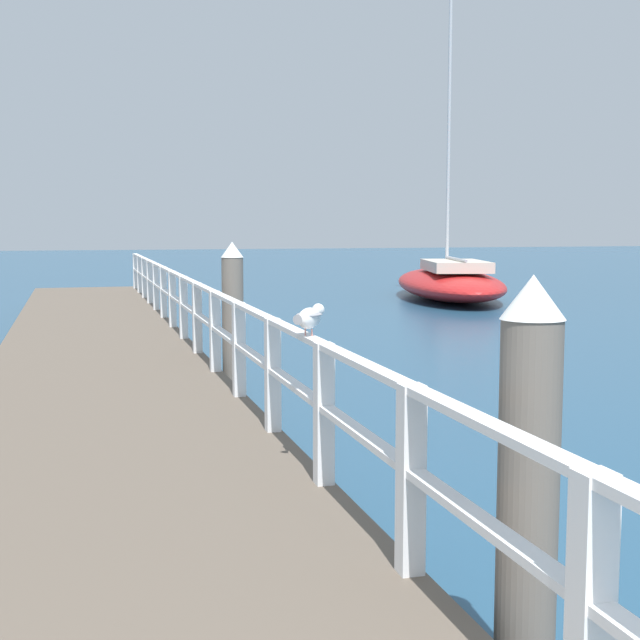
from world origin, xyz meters
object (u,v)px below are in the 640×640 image
(dock_piling_near, at_px, (528,493))
(boat_2, at_px, (449,282))
(seagull_foreground, at_px, (310,317))
(dock_piling_far, at_px, (233,318))

(dock_piling_near, relative_size, boat_2, 0.20)
(dock_piling_near, height_order, seagull_foreground, dock_piling_near)
(dock_piling_far, xyz_separation_m, seagull_foreground, (-0.37, -5.30, 0.57))
(dock_piling_far, bearing_deg, boat_2, 55.86)
(dock_piling_far, distance_m, boat_2, 15.80)
(seagull_foreground, bearing_deg, dock_piling_near, -44.32)
(dock_piling_near, xyz_separation_m, dock_piling_far, (0.00, 7.76, 0.00))
(dock_piling_near, distance_m, dock_piling_far, 7.76)
(seagull_foreground, distance_m, boat_2, 20.59)
(seagull_foreground, bearing_deg, dock_piling_far, 122.96)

